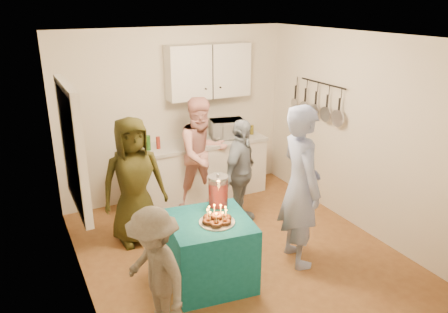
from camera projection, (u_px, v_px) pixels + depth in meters
name	position (u px, v px, depth m)	size (l,w,h in m)	color
floor	(237.00, 251.00, 5.45)	(4.00, 4.00, 0.00)	brown
ceiling	(239.00, 37.00, 4.56)	(4.00, 4.00, 0.00)	white
back_wall	(175.00, 115.00, 6.68)	(3.60, 3.60, 0.00)	silver
left_wall	(75.00, 181.00, 4.24)	(4.00, 4.00, 0.00)	silver
right_wall	(357.00, 133.00, 5.77)	(4.00, 4.00, 0.00)	silver
window_night	(71.00, 148.00, 4.42)	(0.04, 1.00, 1.20)	black
counter	(196.00, 172.00, 6.81)	(2.20, 0.58, 0.86)	white
countertop	(196.00, 144.00, 6.66)	(2.24, 0.62, 0.05)	beige
upper_cabinet	(208.00, 71.00, 6.55)	(1.30, 0.30, 0.80)	white
pot_rack	(320.00, 101.00, 6.22)	(0.12, 1.00, 0.60)	black
microwave	(227.00, 129.00, 6.83)	(0.52, 0.35, 0.29)	white
party_table	(210.00, 251.00, 4.76)	(0.85, 0.85, 0.76)	#116471
donut_cake	(217.00, 215.00, 4.54)	(0.38, 0.38, 0.18)	#381C0C
punch_jar	(218.00, 192.00, 4.90)	(0.22, 0.22, 0.34)	#AD0D11
man_birthday	(301.00, 187.00, 4.97)	(0.70, 0.46, 1.92)	#96A6DB
woman_back_left	(134.00, 181.00, 5.44)	(0.81, 0.53, 1.65)	#544F18
woman_back_center	(202.00, 154.00, 6.35)	(0.82, 0.64, 1.68)	#E07774
woman_back_right	(240.00, 173.00, 5.93)	(0.87, 0.36, 1.49)	#102137
child_near_left	(155.00, 273.00, 3.93)	(0.83, 0.48, 1.28)	#534C42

